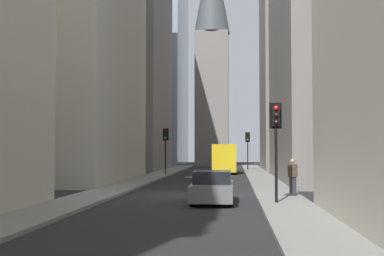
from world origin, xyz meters
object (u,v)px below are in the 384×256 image
Objects in this scene: hatchback_grey at (213,188)px; traffic_light_far_junction at (248,142)px; traffic_light_midblock at (165,141)px; discarded_bottle at (117,190)px; delivery_truck at (225,159)px; pedestrian at (293,175)px; traffic_light_foreground at (276,129)px.

traffic_light_far_junction is (33.43, -2.44, 2.54)m from hatchback_grey.
discarded_bottle is at bearing -179.90° from traffic_light_midblock.
hatchback_grey is 6.25m from discarded_bottle.
delivery_truck reaches higher than pedestrian.
discarded_bottle is (-17.95, -0.03, -2.90)m from traffic_light_midblock.
traffic_light_foreground reaches higher than traffic_light_far_junction.
traffic_light_far_junction is at bearing -19.50° from delivery_truck.
discarded_bottle is (-29.90, 7.57, -2.96)m from traffic_light_far_junction.
pedestrian is (-19.32, -8.89, -2.05)m from traffic_light_midblock.
traffic_light_far_junction reaches higher than traffic_light_midblock.
traffic_light_foreground is at bearing -107.14° from hatchback_grey.
hatchback_grey is at bearing -166.49° from traffic_light_midblock.
traffic_light_far_junction reaches higher than discarded_bottle.
traffic_light_foreground is (-27.38, -2.69, 1.75)m from delivery_truck.
traffic_light_far_junction reaches higher than pedestrian.
pedestrian is at bearing -59.80° from hatchback_grey.
delivery_truck is at bearing 160.50° from traffic_light_far_junction.
traffic_light_far_junction is (34.27, 0.25, -0.01)m from traffic_light_foreground.
traffic_light_midblock reaches higher than pedestrian.
delivery_truck is 7.42m from traffic_light_midblock.
pedestrian is (3.00, -1.03, -2.11)m from traffic_light_foreground.
delivery_truck is 24.66m from pedestrian.
traffic_light_foreground is 3.81m from pedestrian.
pedestrian is at bearing -98.79° from discarded_bottle.
delivery_truck reaches higher than hatchback_grey.
pedestrian is 9.00m from discarded_bottle.
traffic_light_midblock is at bearing 13.51° from hatchback_grey.
traffic_light_far_junction reaches higher than hatchback_grey.
traffic_light_foreground is 1.02× the size of traffic_light_midblock.
traffic_light_far_junction is 31.36m from pedestrian.
delivery_truck is at bearing 8.68° from pedestrian.
traffic_light_midblock is at bearing 0.10° from discarded_bottle.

